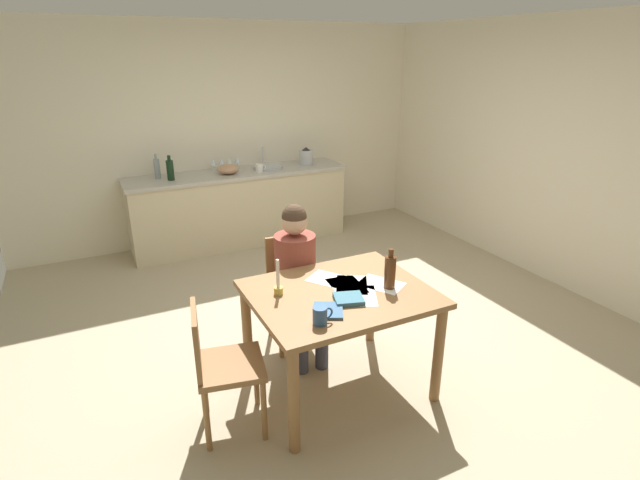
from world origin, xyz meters
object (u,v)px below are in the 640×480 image
at_px(coffee_mug, 320,315).
at_px(wine_bottle_on_table, 390,272).
at_px(bottle_oil, 157,168).
at_px(teacup_on_counter, 260,168).
at_px(book_magazine, 328,311).
at_px(mixing_bowl, 228,169).
at_px(sink_unit, 268,166).
at_px(wine_glass_near_sink, 237,160).
at_px(candlestick, 278,285).
at_px(wine_glass_by_kettle, 229,161).
at_px(chair_side_empty, 220,363).
at_px(person_seated, 298,271).
at_px(bottle_vinegar, 170,170).
at_px(dining_table, 340,306).
at_px(chair_at_table, 292,285).
at_px(book_cookery, 349,299).
at_px(wine_glass_back_left, 222,161).
at_px(stovetop_kettle, 306,157).
at_px(wine_glass_back_right, 213,162).

bearing_deg(coffee_mug, wine_bottle_on_table, 18.61).
bearing_deg(bottle_oil, teacup_on_counter, -11.36).
height_order(book_magazine, mixing_bowl, mixing_bowl).
bearing_deg(sink_unit, book_magazine, -104.57).
bearing_deg(wine_bottle_on_table, wine_glass_near_sink, 90.10).
bearing_deg(teacup_on_counter, wine_bottle_on_table, -93.25).
relative_size(candlestick, wine_glass_by_kettle, 1.60).
height_order(chair_side_empty, wine_bottle_on_table, wine_bottle_on_table).
bearing_deg(bottle_oil, person_seated, -77.00).
distance_m(bottle_vinegar, wine_glass_by_kettle, 0.77).
height_order(dining_table, candlestick, candlestick).
bearing_deg(chair_at_table, wine_bottle_on_table, -66.35).
xyz_separation_m(book_magazine, book_cookery, (0.18, 0.06, 0.01)).
height_order(dining_table, chair_at_table, chair_at_table).
xyz_separation_m(coffee_mug, wine_bottle_on_table, (0.62, 0.21, 0.07)).
xyz_separation_m(sink_unit, bottle_oil, (-1.30, 0.07, 0.10)).
relative_size(chair_side_empty, bottle_vinegar, 3.12).
relative_size(book_magazine, wine_glass_back_left, 1.31).
bearing_deg(dining_table, coffee_mug, -133.79).
height_order(coffee_mug, wine_bottle_on_table, wine_bottle_on_table).
height_order(dining_table, coffee_mug, coffee_mug).
bearing_deg(candlestick, book_cookery, -38.51).
xyz_separation_m(wine_bottle_on_table, wine_glass_by_kettle, (-0.11, 3.32, 0.13)).
bearing_deg(dining_table, teacup_on_counter, 80.37).
relative_size(coffee_mug, teacup_on_counter, 1.01).
xyz_separation_m(sink_unit, wine_glass_near_sink, (-0.34, 0.15, 0.09)).
bearing_deg(chair_at_table, wine_glass_back_left, 86.39).
bearing_deg(book_magazine, mixing_bowl, 111.00).
xyz_separation_m(chair_side_empty, wine_glass_back_left, (0.97, 3.26, 0.52)).
relative_size(wine_bottle_on_table, teacup_on_counter, 2.24).
xyz_separation_m(dining_table, wine_glass_by_kettle, (0.21, 3.21, 0.36)).
bearing_deg(book_magazine, wine_glass_near_sink, 108.36).
bearing_deg(book_cookery, wine_glass_back_left, 105.06).
xyz_separation_m(candlestick, stovetop_kettle, (1.56, 2.92, 0.17)).
relative_size(sink_unit, wine_glass_near_sink, 2.34).
xyz_separation_m(chair_at_table, wine_glass_back_right, (0.06, 2.49, 0.52)).
relative_size(stovetop_kettle, teacup_on_counter, 1.74).
bearing_deg(mixing_bowl, person_seated, -94.41).
bearing_deg(wine_glass_near_sink, bottle_vinegar, -165.80).
bearing_deg(wine_bottle_on_table, wine_glass_back_left, 93.52).
xyz_separation_m(book_cookery, teacup_on_counter, (0.51, 3.06, 0.17)).
xyz_separation_m(book_magazine, bottle_vinegar, (-0.33, 3.21, 0.25)).
bearing_deg(wine_glass_back_right, sink_unit, -12.93).
bearing_deg(wine_glass_back_right, wine_glass_near_sink, 0.00).
bearing_deg(wine_glass_back_right, book_magazine, -93.62).
relative_size(book_cookery, stovetop_kettle, 0.82).
relative_size(mixing_bowl, teacup_on_counter, 1.97).
relative_size(book_cookery, wine_glass_by_kettle, 1.18).
bearing_deg(bottle_vinegar, bottle_oil, 129.79).
relative_size(dining_table, sink_unit, 3.26).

